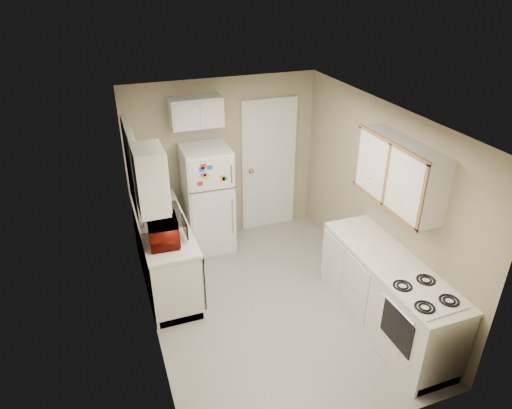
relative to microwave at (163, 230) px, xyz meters
name	(u,v)px	position (x,y,z in m)	size (l,w,h in m)	color
floor	(270,303)	(1.15, -0.44, -1.05)	(3.80, 3.80, 0.00)	#B2AFA4
ceiling	(273,116)	(1.15, -0.44, 1.35)	(3.80, 3.80, 0.00)	white
wall_left	(145,243)	(-0.25, -0.44, 0.15)	(3.80, 3.80, 0.00)	tan
wall_right	(378,201)	(2.55, -0.44, 0.15)	(3.80, 3.80, 0.00)	tan
wall_back	(224,160)	(1.15, 1.46, 0.15)	(2.80, 2.80, 0.00)	tan
wall_front	(361,334)	(1.15, -2.34, 0.15)	(2.80, 2.80, 0.00)	tan
left_counter	(166,252)	(0.05, 0.46, -0.60)	(0.60, 1.80, 0.90)	silver
dishwasher	(198,271)	(0.34, -0.14, -0.56)	(0.03, 0.58, 0.72)	black
sink	(161,219)	(0.05, 0.61, -0.19)	(0.54, 0.74, 0.16)	gray
microwave	(163,230)	(0.00, 0.00, 0.00)	(0.27, 0.49, 0.33)	maroon
soap_bottle	(151,196)	(0.00, 1.03, -0.05)	(0.08, 0.08, 0.17)	beige
window_blinds	(132,169)	(-0.21, 0.61, 0.55)	(0.10, 0.98, 1.08)	silver
upper_cabinet_left	(150,180)	(-0.10, -0.22, 0.75)	(0.30, 0.45, 0.70)	silver
refrigerator	(208,200)	(0.79, 1.08, -0.27)	(0.64, 0.63, 1.56)	silver
cabinet_over_fridge	(196,112)	(0.75, 1.31, 0.95)	(0.70, 0.30, 0.40)	silver
interior_door	(269,166)	(1.85, 1.42, -0.03)	(0.86, 0.06, 2.08)	silver
right_counter	(387,294)	(2.25, -1.24, -0.60)	(0.60, 2.00, 0.90)	silver
stove	(416,334)	(2.22, -1.83, -0.66)	(0.52, 0.64, 0.78)	silver
upper_cabinet_right	(400,173)	(2.40, -0.94, 0.75)	(0.30, 1.20, 0.70)	silver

